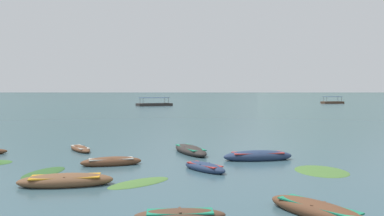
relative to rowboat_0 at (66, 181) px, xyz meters
The scene contains 17 objects.
ground_plane 1491.76m from the rowboat_0, 89.87° to the left, with size 6000.00×6000.00×0.00m, color #385660.
mountain_1 2409.62m from the rowboat_0, 107.36° to the left, with size 2410.87×2410.87×599.29m, color #4C5B56.
mountain_2 2211.74m from the rowboat_0, 88.02° to the left, with size 1255.84×1255.84×398.73m, color #56665B.
mountain_3 2483.76m from the rowboat_0, 70.49° to the left, with size 1748.01×1748.01×510.98m, color #56665B.
rowboat_0 is the anchor object (origin of this frame).
rowboat_1 10.51m from the rowboat_0, 101.13° to the left, with size 2.53×3.29×0.45m.
rowboat_2 7.16m from the rowboat_0, 26.32° to the left, with size 2.64×2.97×0.54m.
rowboat_3 10.74m from the rowboat_0, 57.63° to the left, with size 2.90×4.75×0.66m.
rowboat_4 7.07m from the rowboat_0, 42.80° to the right, with size 3.09×1.06×0.42m.
rowboat_5 10.87m from the rowboat_0, 25.09° to the right, with size 3.21×3.92×0.64m.
rowboat_8 11.73m from the rowboat_0, 32.85° to the left, with size 4.45×1.84×0.74m.
rowboat_11 4.98m from the rowboat_0, 76.57° to the left, with size 3.59×1.85×0.60m.
ferry_0 124.74m from the rowboat_0, 64.14° to the left, with size 7.45×4.09×2.54m.
ferry_1 94.22m from the rowboat_0, 91.89° to the left, with size 10.49×7.41×2.54m.
weed_patch_0 12.89m from the rowboat_0, 12.79° to the left, with size 3.30×2.65×0.14m, color #477033.
weed_patch_2 3.29m from the rowboat_0, ahead, with size 3.34×1.38×0.14m, color #477033.
weed_patch_3 3.39m from the rowboat_0, 124.93° to the left, with size 3.26×1.47×0.14m, color #2D5628.
Camera 1 is at (1.85, -9.48, 4.25)m, focal length 37.10 mm.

